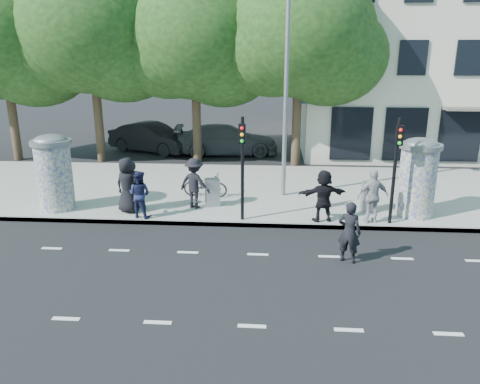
# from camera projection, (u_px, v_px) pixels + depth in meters

# --- Properties ---
(ground) EXTENTS (120.00, 120.00, 0.00)m
(ground) POSITION_uv_depth(u_px,v_px,m) (256.00, 278.00, 11.86)
(ground) COLOR black
(ground) RESTS_ON ground
(sidewalk) EXTENTS (40.00, 8.00, 0.15)m
(sidewalk) POSITION_uv_depth(u_px,v_px,m) (263.00, 190.00, 19.00)
(sidewalk) COLOR gray
(sidewalk) RESTS_ON ground
(curb) EXTENTS (40.00, 0.10, 0.16)m
(curb) POSITION_uv_depth(u_px,v_px,m) (260.00, 225.00, 15.23)
(curb) COLOR slate
(curb) RESTS_ON ground
(lane_dash_near) EXTENTS (32.00, 0.12, 0.01)m
(lane_dash_near) POSITION_uv_depth(u_px,v_px,m) (252.00, 326.00, 9.76)
(lane_dash_near) COLOR silver
(lane_dash_near) RESTS_ON ground
(lane_dash_far) EXTENTS (32.00, 0.12, 0.01)m
(lane_dash_far) POSITION_uv_depth(u_px,v_px,m) (258.00, 254.00, 13.20)
(lane_dash_far) COLOR silver
(lane_dash_far) RESTS_ON ground
(ad_column_left) EXTENTS (1.36, 1.36, 2.65)m
(ad_column_left) POSITION_uv_depth(u_px,v_px,m) (54.00, 171.00, 16.20)
(ad_column_left) COLOR beige
(ad_column_left) RESTS_ON sidewalk
(ad_column_right) EXTENTS (1.36, 1.36, 2.65)m
(ad_column_right) POSITION_uv_depth(u_px,v_px,m) (418.00, 175.00, 15.55)
(ad_column_right) COLOR beige
(ad_column_right) RESTS_ON sidewalk
(traffic_pole_near) EXTENTS (0.22, 0.31, 3.40)m
(traffic_pole_near) POSITION_uv_depth(u_px,v_px,m) (242.00, 158.00, 14.88)
(traffic_pole_near) COLOR black
(traffic_pole_near) RESTS_ON sidewalk
(traffic_pole_far) EXTENTS (0.22, 0.31, 3.40)m
(traffic_pole_far) POSITION_uv_depth(u_px,v_px,m) (396.00, 161.00, 14.55)
(traffic_pole_far) COLOR black
(traffic_pole_far) RESTS_ON sidewalk
(street_lamp) EXTENTS (0.25, 0.93, 8.00)m
(street_lamp) POSITION_uv_depth(u_px,v_px,m) (287.00, 72.00, 16.75)
(street_lamp) COLOR slate
(street_lamp) RESTS_ON sidewalk
(tree_far_left) EXTENTS (7.20, 7.20, 9.26)m
(tree_far_left) POSITION_uv_depth(u_px,v_px,m) (2.00, 36.00, 22.88)
(tree_far_left) COLOR #38281C
(tree_far_left) RESTS_ON ground
(tree_mid_left) EXTENTS (7.20, 7.20, 9.57)m
(tree_mid_left) POSITION_uv_depth(u_px,v_px,m) (91.00, 29.00, 22.48)
(tree_mid_left) COLOR #38281C
(tree_mid_left) RESTS_ON ground
(tree_near_left) EXTENTS (6.80, 6.80, 8.97)m
(tree_near_left) POSITION_uv_depth(u_px,v_px,m) (194.00, 39.00, 22.46)
(tree_near_left) COLOR #38281C
(tree_near_left) RESTS_ON ground
(tree_center) EXTENTS (7.00, 7.00, 9.30)m
(tree_center) POSITION_uv_depth(u_px,v_px,m) (300.00, 33.00, 21.67)
(tree_center) COLOR #38281C
(tree_center) RESTS_ON ground
(building) EXTENTS (20.30, 15.85, 12.00)m
(building) POSITION_uv_depth(u_px,v_px,m) (467.00, 42.00, 28.40)
(building) COLOR beige
(building) RESTS_ON ground
(ped_a) EXTENTS (1.10, 0.92, 1.92)m
(ped_a) POSITION_uv_depth(u_px,v_px,m) (128.00, 185.00, 15.97)
(ped_a) COLOR black
(ped_a) RESTS_ON sidewalk
(ped_b) EXTENTS (0.71, 0.55, 1.71)m
(ped_b) POSITION_uv_depth(u_px,v_px,m) (132.00, 185.00, 16.38)
(ped_b) COLOR black
(ped_b) RESTS_ON sidewalk
(ped_c) EXTENTS (0.91, 0.79, 1.60)m
(ped_c) POSITION_uv_depth(u_px,v_px,m) (140.00, 194.00, 15.53)
(ped_c) COLOR #191E40
(ped_c) RESTS_ON sidewalk
(ped_d) EXTENTS (1.32, 1.03, 1.79)m
(ped_d) POSITION_uv_depth(u_px,v_px,m) (195.00, 183.00, 16.45)
(ped_d) COLOR black
(ped_d) RESTS_ON sidewalk
(ped_e) EXTENTS (1.13, 0.78, 1.77)m
(ped_e) POSITION_uv_depth(u_px,v_px,m) (373.00, 197.00, 14.99)
(ped_e) COLOR #9C9C9F
(ped_e) RESTS_ON sidewalk
(ped_f) EXTENTS (1.69, 0.91, 1.73)m
(ped_f) POSITION_uv_depth(u_px,v_px,m) (323.00, 196.00, 15.15)
(ped_f) COLOR black
(ped_f) RESTS_ON sidewalk
(man_road) EXTENTS (0.73, 0.62, 1.71)m
(man_road) POSITION_uv_depth(u_px,v_px,m) (349.00, 232.00, 12.53)
(man_road) COLOR black
(man_road) RESTS_ON ground
(bicycle) EXTENTS (0.74, 1.74, 0.89)m
(bicycle) POSITION_uv_depth(u_px,v_px,m) (205.00, 185.00, 17.85)
(bicycle) COLOR black
(bicycle) RESTS_ON sidewalk
(cabinet_left) EXTENTS (0.57, 0.50, 1.01)m
(cabinet_left) POSITION_uv_depth(u_px,v_px,m) (212.00, 192.00, 16.73)
(cabinet_left) COLOR gray
(cabinet_left) RESTS_ON sidewalk
(cabinet_right) EXTENTS (0.52, 0.39, 1.05)m
(cabinet_right) POSITION_uv_depth(u_px,v_px,m) (369.00, 196.00, 16.19)
(cabinet_right) COLOR gray
(cabinet_right) RESTS_ON sidewalk
(car_mid) EXTENTS (3.60, 5.27, 1.64)m
(car_mid) POSITION_uv_depth(u_px,v_px,m) (152.00, 138.00, 26.30)
(car_mid) COLOR black
(car_mid) RESTS_ON ground
(car_right) EXTENTS (2.91, 5.83, 1.63)m
(car_right) POSITION_uv_depth(u_px,v_px,m) (227.00, 140.00, 25.75)
(car_right) COLOR #4C4D53
(car_right) RESTS_ON ground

